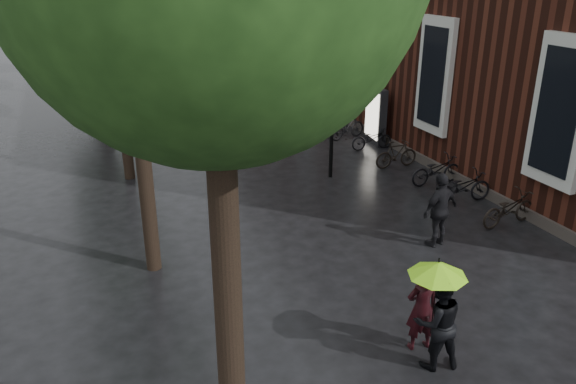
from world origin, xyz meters
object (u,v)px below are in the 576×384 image
ad_lightbox (375,115)px  lamp_post (333,96)px  pedestrian_walking (440,210)px  parked_bicycles (344,123)px  person_burgundy (422,308)px  person_black (438,322)px

ad_lightbox → lamp_post: 4.44m
pedestrian_walking → ad_lightbox: 8.35m
pedestrian_walking → parked_bicycles: 9.58m
person_burgundy → parked_bicycles: 13.36m
person_burgundy → pedestrian_walking: 4.09m
person_burgundy → person_black: bearing=91.5°
person_black → ad_lightbox: bearing=-103.5°
pedestrian_walking → parked_bicycles: bearing=-117.3°
person_burgundy → ad_lightbox: (5.38, 11.02, 0.25)m
pedestrian_walking → person_black: bearing=40.1°
person_burgundy → person_black: 0.49m
lamp_post → person_burgundy: bearing=-105.2°
ad_lightbox → lamp_post: size_ratio=0.49×
person_black → pedestrian_walking: pedestrian_walking is taller
person_burgundy → person_black: size_ratio=0.95×
person_black → parked_bicycles: person_black is taller
pedestrian_walking → lamp_post: 5.41m
person_black → lamp_post: 9.23m
pedestrian_walking → lamp_post: (-0.36, 5.13, 1.68)m
parked_bicycles → ad_lightbox: size_ratio=9.20×
person_burgundy → lamp_post: bearing=-99.9°
person_burgundy → ad_lightbox: ad_lightbox is taller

